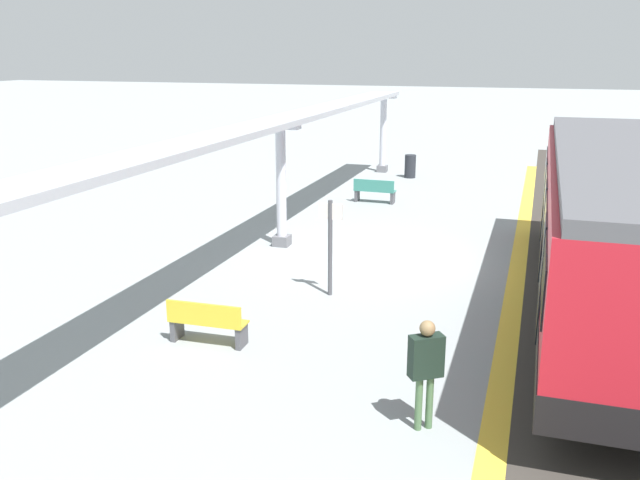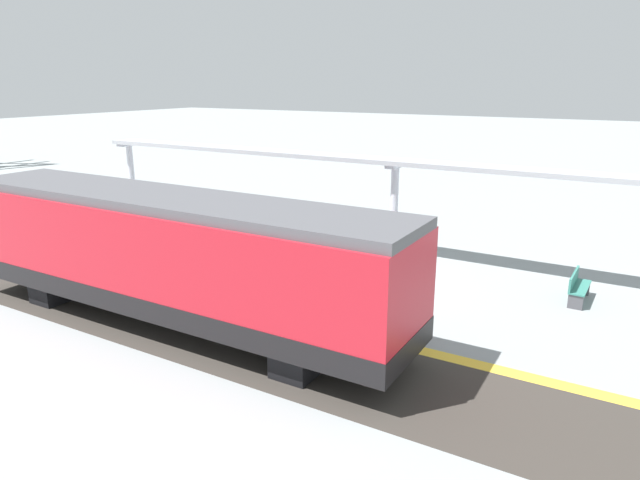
# 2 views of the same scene
# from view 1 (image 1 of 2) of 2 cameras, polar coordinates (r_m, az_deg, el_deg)

# --- Properties ---
(ground_plane) EXTENTS (176.00, 176.00, 0.00)m
(ground_plane) POSITION_cam_1_polar(r_m,az_deg,el_deg) (18.45, 5.65, -1.48)
(ground_plane) COLOR gray
(tactile_edge_strip) EXTENTS (0.42, 33.57, 0.01)m
(tactile_edge_strip) POSITION_cam_1_polar(r_m,az_deg,el_deg) (18.09, 16.10, -2.37)
(tactile_edge_strip) COLOR yellow
(tactile_edge_strip) RESTS_ON ground
(trackbed) EXTENTS (3.20, 45.57, 0.01)m
(trackbed) POSITION_cam_1_polar(r_m,az_deg,el_deg) (18.15, 21.81, -2.83)
(trackbed) COLOR #38332D
(trackbed) RESTS_ON ground
(train_near_carriage) EXTENTS (2.65, 13.25, 3.48)m
(train_near_carriage) POSITION_cam_1_polar(r_m,az_deg,el_deg) (15.34, 22.98, 0.92)
(train_near_carriage) COLOR red
(train_near_carriage) RESTS_ON ground
(canopy_pillar_nearest) EXTENTS (1.10, 0.44, 3.42)m
(canopy_pillar_nearest) POSITION_cam_1_polar(r_m,az_deg,el_deg) (31.27, 5.26, 8.80)
(canopy_pillar_nearest) COLOR slate
(canopy_pillar_nearest) RESTS_ON ground
(canopy_pillar_second) EXTENTS (1.10, 0.44, 3.42)m
(canopy_pillar_second) POSITION_cam_1_polar(r_m,az_deg,el_deg) (19.12, -3.25, 4.55)
(canopy_pillar_second) COLOR slate
(canopy_pillar_second) RESTS_ON ground
(canopy_beam) EXTENTS (1.20, 26.97, 0.16)m
(canopy_beam) POSITION_cam_1_polar(r_m,az_deg,el_deg) (18.60, -3.66, 9.73)
(canopy_beam) COLOR #A8AAB2
(canopy_beam) RESTS_ON canopy_pillar_nearest
(bench_near_end) EXTENTS (1.51, 0.48, 0.86)m
(bench_near_end) POSITION_cam_1_polar(r_m,az_deg,el_deg) (13.13, -9.40, -6.76)
(bench_near_end) COLOR gold
(bench_near_end) RESTS_ON ground
(bench_mid_platform) EXTENTS (1.51, 0.48, 0.86)m
(bench_mid_platform) POSITION_cam_1_polar(r_m,az_deg,el_deg) (24.98, 4.55, 4.11)
(bench_mid_platform) COLOR #357F71
(bench_mid_platform) RESTS_ON ground
(trash_bin) EXTENTS (0.48, 0.48, 1.00)m
(trash_bin) POSITION_cam_1_polar(r_m,az_deg,el_deg) (30.13, 7.51, 6.10)
(trash_bin) COLOR #24272D
(trash_bin) RESTS_ON ground
(platform_info_sign) EXTENTS (0.56, 0.10, 2.20)m
(platform_info_sign) POSITION_cam_1_polar(r_m,az_deg,el_deg) (15.23, 0.85, 0.12)
(platform_info_sign) COLOR #4C4C51
(platform_info_sign) RESTS_ON ground
(passenger_waiting_near_edge) EXTENTS (0.53, 0.46, 1.70)m
(passenger_waiting_near_edge) POSITION_cam_1_polar(r_m,az_deg,el_deg) (10.08, 8.80, -10.01)
(passenger_waiting_near_edge) COLOR #496C44
(passenger_waiting_near_edge) RESTS_ON ground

